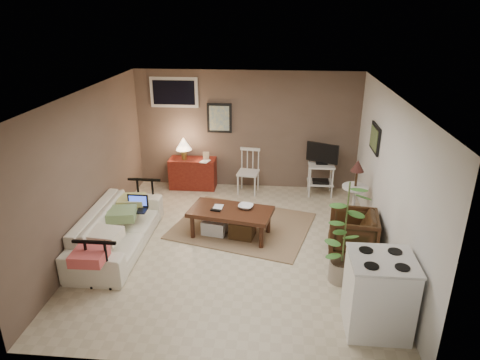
# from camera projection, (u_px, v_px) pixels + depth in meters

# --- Properties ---
(floor) EXTENTS (5.00, 5.00, 0.00)m
(floor) POSITION_uv_depth(u_px,v_px,m) (234.00, 245.00, 6.80)
(floor) COLOR #C1B293
(floor) RESTS_ON ground
(art_back) EXTENTS (0.50, 0.03, 0.60)m
(art_back) POSITION_uv_depth(u_px,v_px,m) (219.00, 118.00, 8.59)
(art_back) COLOR black
(art_right) EXTENTS (0.03, 0.60, 0.45)m
(art_right) POSITION_uv_depth(u_px,v_px,m) (375.00, 138.00, 7.01)
(art_right) COLOR black
(window) EXTENTS (0.96, 0.03, 0.60)m
(window) POSITION_uv_depth(u_px,v_px,m) (174.00, 92.00, 8.48)
(window) COLOR silver
(rug) EXTENTS (2.60, 2.29, 0.02)m
(rug) POSITION_uv_depth(u_px,v_px,m) (243.00, 226.00, 7.39)
(rug) COLOR #8E7052
(rug) RESTS_ON floor
(coffee_table) EXTENTS (1.43, 0.92, 0.50)m
(coffee_table) POSITION_uv_depth(u_px,v_px,m) (230.00, 221.00, 6.98)
(coffee_table) COLOR #3E1E11
(coffee_table) RESTS_ON floor
(sofa) EXTENTS (0.64, 2.20, 0.86)m
(sofa) POSITION_uv_depth(u_px,v_px,m) (117.00, 223.00, 6.59)
(sofa) COLOR white
(sofa) RESTS_ON floor
(sofa_pillows) EXTENTS (0.42, 2.10, 0.15)m
(sofa_pillows) POSITION_uv_depth(u_px,v_px,m) (113.00, 225.00, 6.31)
(sofa_pillows) COLOR #F0E2C6
(sofa_pillows) RESTS_ON sofa
(sofa_end_rails) EXTENTS (0.59, 2.20, 0.74)m
(sofa_end_rails) POSITION_uv_depth(u_px,v_px,m) (125.00, 227.00, 6.60)
(sofa_end_rails) COLOR black
(sofa_end_rails) RESTS_ON floor
(laptop) EXTENTS (0.34, 0.25, 0.23)m
(laptop) POSITION_uv_depth(u_px,v_px,m) (137.00, 205.00, 6.88)
(laptop) COLOR black
(laptop) RESTS_ON sofa
(red_console) EXTENTS (0.95, 0.42, 1.09)m
(red_console) POSITION_uv_depth(u_px,v_px,m) (192.00, 170.00, 8.85)
(red_console) COLOR maroon
(red_console) RESTS_ON floor
(spindle_chair) EXTENTS (0.46, 0.46, 0.89)m
(spindle_chair) POSITION_uv_depth(u_px,v_px,m) (248.00, 173.00, 8.62)
(spindle_chair) COLOR silver
(spindle_chair) RESTS_ON floor
(tv_stand) EXTENTS (0.60, 0.41, 1.07)m
(tv_stand) POSITION_uv_depth(u_px,v_px,m) (321.00, 168.00, 8.45)
(tv_stand) COLOR silver
(tv_stand) RESTS_ON floor
(side_table) EXTENTS (0.44, 0.44, 1.18)m
(side_table) POSITION_uv_depth(u_px,v_px,m) (356.00, 185.00, 7.21)
(side_table) COLOR silver
(side_table) RESTS_ON floor
(armchair) EXTENTS (0.73, 0.77, 0.72)m
(armchair) POSITION_uv_depth(u_px,v_px,m) (353.00, 231.00, 6.49)
(armchair) COLOR #331B0E
(armchair) RESTS_ON floor
(potted_plant) EXTENTS (0.37, 0.37, 1.50)m
(potted_plant) POSITION_uv_depth(u_px,v_px,m) (345.00, 229.00, 5.63)
(potted_plant) COLOR gray
(potted_plant) RESTS_ON floor
(stove) EXTENTS (0.73, 0.68, 0.95)m
(stove) POSITION_uv_depth(u_px,v_px,m) (378.00, 294.00, 4.89)
(stove) COLOR white
(stove) RESTS_ON floor
(bowl) EXTENTS (0.25, 0.10, 0.24)m
(bowl) POSITION_uv_depth(u_px,v_px,m) (246.00, 202.00, 6.92)
(bowl) COLOR #3E1E11
(bowl) RESTS_ON coffee_table
(book_table) EXTENTS (0.15, 0.03, 0.21)m
(book_table) POSITION_uv_depth(u_px,v_px,m) (213.00, 202.00, 6.96)
(book_table) COLOR #3E1E11
(book_table) RESTS_ON coffee_table
(book_console) EXTENTS (0.16, 0.07, 0.22)m
(book_console) POSITION_uv_depth(u_px,v_px,m) (201.00, 156.00, 8.58)
(book_console) COLOR #3E1E11
(book_console) RESTS_ON red_console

